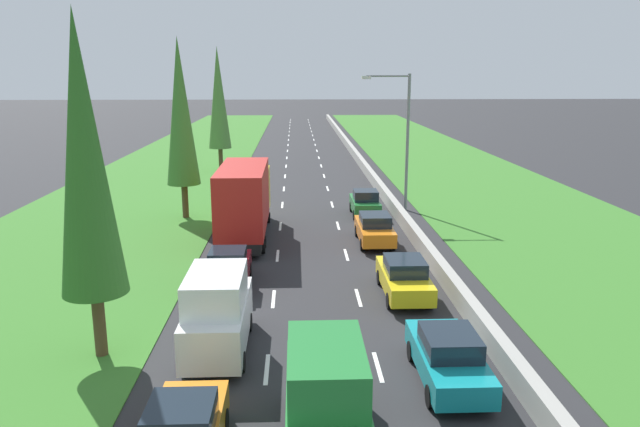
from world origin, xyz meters
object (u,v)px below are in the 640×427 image
(white_van_left_lane, at_px, (218,312))
(poplar_tree_second, at_px, (181,112))
(yellow_sedan_right_lane, at_px, (404,277))
(green_van_centre_lane, at_px, (326,397))
(teal_sedan_right_lane, at_px, (448,357))
(maroon_hatchback_left_lane, at_px, (229,268))
(street_light_mast, at_px, (403,132))
(poplar_tree_third, at_px, (218,98))
(orange_sedan_right_lane, at_px, (375,229))
(red_box_truck_left_lane, at_px, (245,200))
(poplar_tree_nearest, at_px, (84,157))
(green_hatchback_right_lane, at_px, (365,203))

(white_van_left_lane, bearing_deg, poplar_tree_second, 103.08)
(yellow_sedan_right_lane, xyz_separation_m, green_van_centre_lane, (-3.77, -10.30, 0.59))
(teal_sedan_right_lane, distance_m, yellow_sedan_right_lane, 7.17)
(maroon_hatchback_left_lane, xyz_separation_m, street_light_mast, (9.98, 14.56, 4.40))
(poplar_tree_second, relative_size, street_light_mast, 1.25)
(teal_sedan_right_lane, relative_size, poplar_tree_third, 0.39)
(teal_sedan_right_lane, height_order, orange_sedan_right_lane, same)
(orange_sedan_right_lane, height_order, poplar_tree_second, poplar_tree_second)
(red_box_truck_left_lane, distance_m, green_van_centre_lane, 19.95)
(poplar_tree_nearest, height_order, poplar_tree_third, poplar_tree_third)
(white_van_left_lane, xyz_separation_m, poplar_tree_nearest, (-3.81, -0.14, 5.15))
(orange_sedan_right_lane, distance_m, green_van_centre_lane, 18.61)
(white_van_left_lane, distance_m, poplar_tree_second, 20.34)
(street_light_mast, bearing_deg, poplar_tree_third, 129.66)
(red_box_truck_left_lane, height_order, poplar_tree_second, poplar_tree_second)
(poplar_tree_nearest, bearing_deg, orange_sedan_right_lane, 50.49)
(white_van_left_lane, bearing_deg, green_van_centre_lane, -58.97)
(green_hatchback_right_lane, relative_size, poplar_tree_nearest, 0.35)
(yellow_sedan_right_lane, bearing_deg, red_box_truck_left_lane, 128.02)
(green_van_centre_lane, bearing_deg, poplar_tree_nearest, 143.14)
(maroon_hatchback_left_lane, distance_m, green_hatchback_right_lane, 14.94)
(poplar_tree_third, distance_m, street_light_mast, 22.10)
(teal_sedan_right_lane, distance_m, poplar_tree_third, 42.16)
(teal_sedan_right_lane, relative_size, orange_sedan_right_lane, 1.00)
(green_van_centre_lane, xyz_separation_m, poplar_tree_second, (-7.73, 24.60, 5.27))
(maroon_hatchback_left_lane, relative_size, orange_sedan_right_lane, 0.87)
(white_van_left_lane, height_order, poplar_tree_third, poplar_tree_third)
(red_box_truck_left_lane, distance_m, yellow_sedan_right_lane, 11.91)
(poplar_tree_third, bearing_deg, orange_sedan_right_lane, -65.73)
(red_box_truck_left_lane, bearing_deg, maroon_hatchback_left_lane, -90.67)
(street_light_mast, bearing_deg, green_van_centre_lane, -103.62)
(red_box_truck_left_lane, xyz_separation_m, green_van_centre_lane, (3.51, -19.62, -0.78))
(poplar_tree_nearest, height_order, poplar_tree_second, poplar_tree_second)
(white_van_left_lane, distance_m, yellow_sedan_right_lane, 8.58)
(poplar_tree_third, bearing_deg, maroon_hatchback_left_lane, -82.60)
(teal_sedan_right_lane, relative_size, red_box_truck_left_lane, 0.48)
(orange_sedan_right_lane, xyz_separation_m, green_van_centre_lane, (-3.57, -18.26, 0.59))
(maroon_hatchback_left_lane, relative_size, yellow_sedan_right_lane, 0.87)
(orange_sedan_right_lane, relative_size, poplar_tree_third, 0.39)
(yellow_sedan_right_lane, relative_size, poplar_tree_second, 0.40)
(yellow_sedan_right_lane, xyz_separation_m, poplar_tree_nearest, (-10.87, -4.98, 5.74))
(red_box_truck_left_lane, xyz_separation_m, poplar_tree_second, (-4.22, 4.98, 4.49))
(red_box_truck_left_lane, bearing_deg, green_hatchback_right_lane, 34.87)
(teal_sedan_right_lane, bearing_deg, yellow_sedan_right_lane, 90.33)
(teal_sedan_right_lane, relative_size, poplar_tree_nearest, 0.41)
(white_van_left_lane, distance_m, green_van_centre_lane, 6.37)
(poplar_tree_nearest, xyz_separation_m, poplar_tree_second, (-0.64, 19.28, 0.12))
(teal_sedan_right_lane, bearing_deg, green_van_centre_lane, -140.57)
(red_box_truck_left_lane, xyz_separation_m, poplar_tree_nearest, (-3.58, -14.30, 4.36))
(yellow_sedan_right_lane, distance_m, poplar_tree_third, 35.40)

